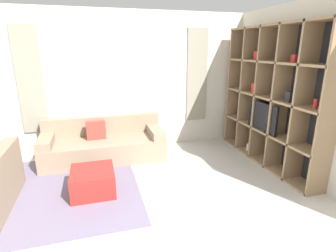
{
  "coord_description": "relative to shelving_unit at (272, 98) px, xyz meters",
  "views": [
    {
      "loc": [
        -0.52,
        -1.93,
        2.01
      ],
      "look_at": [
        0.54,
        1.79,
        0.85
      ],
      "focal_mm": 28.0,
      "sensor_mm": 36.0,
      "label": 1
    }
  ],
  "objects": [
    {
      "name": "wall_back",
      "position": [
        -2.44,
        1.43,
        0.18
      ],
      "size": [
        6.36,
        0.11,
        2.7
      ],
      "color": "silver",
      "rests_on": "ground_plane"
    },
    {
      "name": "wall_right",
      "position": [
        0.18,
        -0.23,
        0.17
      ],
      "size": [
        0.07,
        4.46,
        2.7
      ],
      "primitive_type": "cube",
      "color": "silver",
      "rests_on": "ground_plane"
    },
    {
      "name": "area_rug",
      "position": [
        -3.48,
        -0.04,
        -1.18
      ],
      "size": [
        2.12,
        2.38,
        0.01
      ],
      "primitive_type": "cube",
      "color": "slate",
      "rests_on": "ground_plane"
    },
    {
      "name": "shelving_unit",
      "position": [
        0.0,
        0.0,
        0.0
      ],
      "size": [
        0.36,
        2.43,
        2.38
      ],
      "color": "#232328",
      "rests_on": "ground_plane"
    },
    {
      "name": "couch_main",
      "position": [
        -2.84,
        0.96,
        -0.91
      ],
      "size": [
        2.19,
        0.87,
        0.75
      ],
      "color": "gray",
      "rests_on": "ground_plane"
    },
    {
      "name": "ottoman",
      "position": [
        -3.06,
        -0.26,
        -1.01
      ],
      "size": [
        0.6,
        0.63,
        0.35
      ],
      "color": "#A82823",
      "rests_on": "ground_plane"
    }
  ]
}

